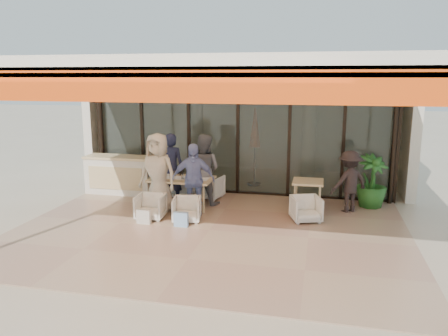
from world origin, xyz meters
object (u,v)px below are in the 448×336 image
object	(u,v)px
dining_table	(182,180)
chair_far_left	(178,185)
chair_near_right	(187,208)
chair_near_left	(151,206)
diner_grey	(204,170)
side_table	(308,185)
host_counter	(120,175)
diner_periwinkle	(193,180)
chair_far_right	(209,186)
potted_palm	(372,181)
diner_cream	(158,173)
standing_woman	(349,182)
side_chair	(306,208)
diner_navy	(171,168)

from	to	relation	value
dining_table	chair_far_left	world-z (taller)	dining_table
chair_near_right	chair_far_left	bearing A→B (deg)	102.93
chair_near_left	diner_grey	bearing A→B (deg)	54.69
side_table	diner_grey	bearing A→B (deg)	178.63
chair_far_left	side_table	bearing A→B (deg)	160.05
host_counter	diner_periwinkle	world-z (taller)	diner_periwinkle
host_counter	chair_far_right	size ratio (longest dim) A/B	2.73
diner_periwinkle	potted_palm	bearing A→B (deg)	9.82
diner_cream	standing_woman	world-z (taller)	diner_cream
chair_far_right	side_chair	world-z (taller)	chair_far_right
side_chair	standing_woman	world-z (taller)	standing_woman
chair_far_right	chair_near_right	size ratio (longest dim) A/B	1.12
side_table	standing_woman	xyz separation A→B (m)	(0.93, 0.15, 0.09)
side_table	standing_woman	bearing A→B (deg)	9.30
dining_table	chair_near_left	world-z (taller)	dining_table
potted_palm	standing_woman	bearing A→B (deg)	-137.03
diner_grey	chair_near_left	bearing A→B (deg)	67.31
chair_far_left	diner_cream	world-z (taller)	diner_cream
host_counter	chair_far_right	world-z (taller)	host_counter
host_counter	side_chair	size ratio (longest dim) A/B	2.96
dining_table	standing_woman	size ratio (longest dim) A/B	1.03
chair_near_right	diner_cream	distance (m)	1.16
diner_cream	potted_palm	world-z (taller)	diner_cream
diner_cream	side_table	distance (m)	3.49
chair_near_left	side_chair	distance (m)	3.43
chair_near_right	diner_navy	distance (m)	1.73
side_chair	potted_palm	distance (m)	2.08
diner_cream	side_chair	bearing A→B (deg)	11.57
diner_periwinkle	side_chair	size ratio (longest dim) A/B	2.67
dining_table	side_table	world-z (taller)	dining_table
chair_far_right	diner_grey	world-z (taller)	diner_grey
side_chair	potted_palm	size ratio (longest dim) A/B	0.48
diner_grey	side_table	xyz separation A→B (m)	(2.54, -0.06, -0.24)
standing_woman	chair_near_left	bearing A→B (deg)	-14.60
side_table	side_chair	size ratio (longest dim) A/B	1.19
chair_far_left	dining_table	bearing A→B (deg)	103.17
chair_far_left	standing_woman	distance (m)	4.35
side_table	potted_palm	xyz separation A→B (m)	(1.48, 0.66, 0.01)
diner_grey	standing_woman	size ratio (longest dim) A/B	1.20
diner_cream	side_chair	world-z (taller)	diner_cream
chair_far_left	chair_near_left	size ratio (longest dim) A/B	0.99
chair_near_left	side_table	xyz separation A→B (m)	(3.38, 1.34, 0.33)
chair_far_left	diner_grey	size ratio (longest dim) A/B	0.35
chair_far_left	diner_grey	xyz separation A→B (m)	(0.84, -0.50, 0.57)
standing_woman	chair_far_left	bearing A→B (deg)	-39.11
host_counter	potted_palm	world-z (taller)	potted_palm
chair_far_left	chair_far_right	distance (m)	0.84
host_counter	dining_table	distance (m)	2.21
diner_navy	standing_woman	xyz separation A→B (m)	(4.31, 0.09, -0.15)
diner_grey	side_table	bearing A→B (deg)	-173.10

